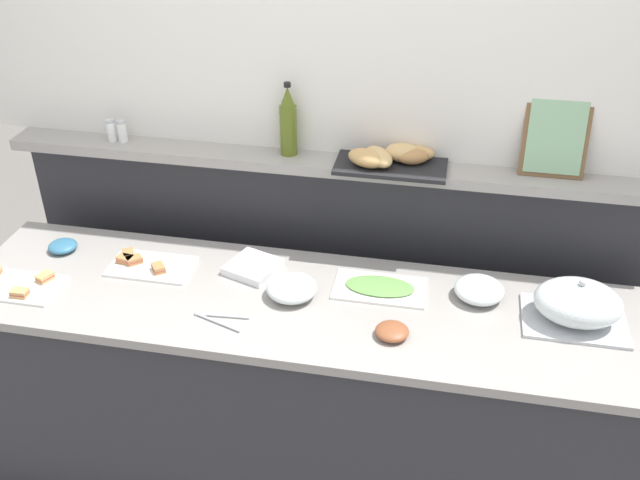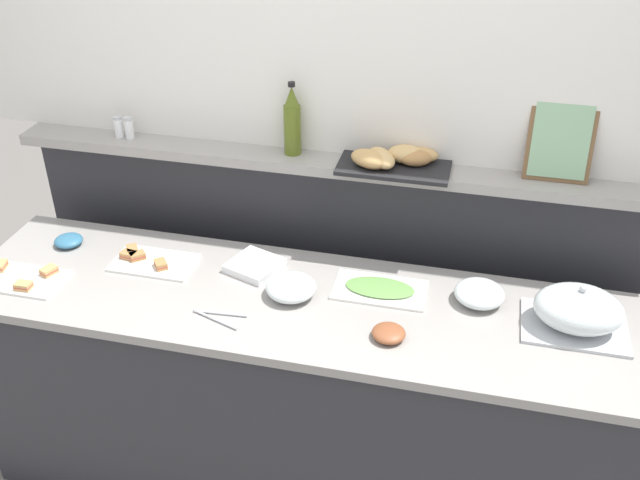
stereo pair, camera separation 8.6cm
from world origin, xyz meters
name	(u,v)px [view 2 (the right image)]	position (x,y,z in m)	size (l,w,h in m)	color
ground_plane	(339,381)	(0.00, 0.60, 0.00)	(12.00, 12.00, 0.00)	slate
buffet_counter	(308,398)	(0.00, 0.00, 0.46)	(2.49, 0.63, 0.91)	#2D2D33
back_ledge_unit	(336,281)	(0.00, 0.49, 0.66)	(2.51, 0.22, 1.26)	#2D2D33
sandwich_platter_side	(150,261)	(-0.63, 0.09, 0.92)	(0.31, 0.18, 0.04)	white
sandwich_platter_front	(20,278)	(-1.04, -0.12, 0.92)	(0.33, 0.18, 0.04)	white
cold_cuts_platter	(380,289)	(0.24, 0.12, 0.92)	(0.33, 0.18, 0.02)	white
serving_cloche	(578,311)	(0.89, 0.06, 0.99)	(0.34, 0.24, 0.17)	#B7BABF
glass_bowl_large	(291,288)	(-0.06, 0.02, 0.94)	(0.18, 0.18, 0.07)	silver
glass_bowl_medium	(479,294)	(0.58, 0.14, 0.94)	(0.17, 0.17, 0.07)	silver
condiment_bowl_cream	(389,333)	(0.31, -0.13, 0.93)	(0.11, 0.11, 0.04)	brown
condiment_bowl_teal	(69,241)	(-0.99, 0.14, 0.93)	(0.11, 0.11, 0.04)	teal
serving_tongs	(217,316)	(-0.27, -0.16, 0.92)	(0.19, 0.08, 0.01)	#B7BABF
napkin_stack	(254,265)	(-0.24, 0.15, 0.93)	(0.17, 0.17, 0.03)	white
olive_oil_bottle	(292,122)	(-0.16, 0.43, 1.39)	(0.06, 0.06, 0.28)	#56661E
salt_shaker	(119,127)	(-0.86, 0.42, 1.31)	(0.03, 0.03, 0.09)	white
pepper_shaker	(129,128)	(-0.81, 0.42, 1.31)	(0.03, 0.03, 0.09)	white
bread_basket	(394,159)	(0.22, 0.40, 1.30)	(0.40, 0.26, 0.08)	black
framed_picture	(561,139)	(0.78, 0.45, 1.41)	(0.22, 0.08, 0.29)	brown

